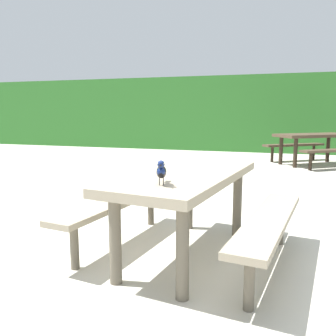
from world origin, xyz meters
name	(u,v)px	position (x,y,z in m)	size (l,w,h in m)	color
ground_plane	(167,260)	(0.00, 0.00, 0.00)	(60.00, 60.00, 0.00)	beige
hedge_wall	(257,114)	(0.00, 9.71, 1.20)	(28.00, 2.18, 2.39)	#2D6B28
picnic_table_foreground	(187,194)	(0.13, 0.14, 0.56)	(1.89, 1.92, 0.74)	gray
bird_grackle	(161,171)	(0.10, -0.43, 0.84)	(0.12, 0.28, 0.18)	black
picnic_table_mid_left	(313,142)	(1.57, 6.41, 0.56)	(2.37, 2.37, 0.74)	#473828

